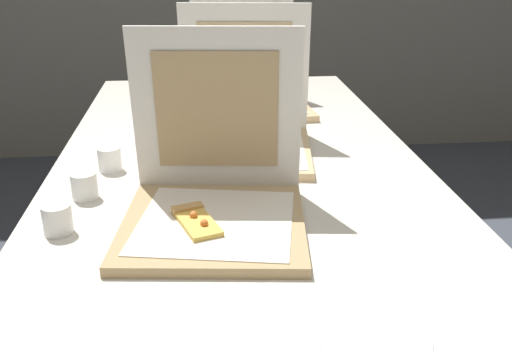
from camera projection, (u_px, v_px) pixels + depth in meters
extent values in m
cube|color=silver|center=(242.00, 180.00, 1.47)|extent=(0.97, 2.15, 0.03)
cylinder|color=gray|center=(129.00, 171.00, 2.49)|extent=(0.04, 0.04, 0.70)
cylinder|color=gray|center=(320.00, 164.00, 2.57)|extent=(0.04, 0.04, 0.70)
cube|color=tan|center=(213.00, 225.00, 1.18)|extent=(0.41, 0.41, 0.02)
cube|color=silver|center=(216.00, 221.00, 1.17)|extent=(0.36, 0.36, 0.00)
cube|color=white|center=(217.00, 111.00, 1.26)|extent=(0.37, 0.09, 0.37)
cube|color=tan|center=(217.00, 111.00, 1.25)|extent=(0.27, 0.06, 0.26)
cube|color=#E5B74C|center=(198.00, 223.00, 1.15)|extent=(0.10, 0.14, 0.01)
cube|color=tan|center=(187.00, 209.00, 1.20)|extent=(0.07, 0.04, 0.02)
sphere|color=orange|center=(204.00, 223.00, 1.13)|extent=(0.02, 0.02, 0.02)
sphere|color=orange|center=(193.00, 215.00, 1.16)|extent=(0.02, 0.02, 0.02)
cube|color=tan|center=(243.00, 152.00, 1.58)|extent=(0.41, 0.41, 0.02)
cube|color=silver|center=(245.00, 148.00, 1.57)|extent=(0.35, 0.35, 0.00)
cube|color=white|center=(245.00, 68.00, 1.66)|extent=(0.37, 0.09, 0.37)
cube|color=tan|center=(245.00, 68.00, 1.66)|extent=(0.27, 0.06, 0.26)
cube|color=tan|center=(252.00, 107.00, 2.00)|extent=(0.41, 0.41, 0.02)
cube|color=silver|center=(252.00, 104.00, 1.99)|extent=(0.35, 0.35, 0.00)
cube|color=white|center=(242.00, 42.00, 2.08)|extent=(0.37, 0.06, 0.37)
cube|color=tan|center=(242.00, 42.00, 2.07)|extent=(0.27, 0.04, 0.27)
cylinder|color=white|center=(145.00, 124.00, 1.75)|extent=(0.06, 0.06, 0.06)
cylinder|color=white|center=(110.00, 159.00, 1.48)|extent=(0.06, 0.06, 0.06)
cylinder|color=white|center=(84.00, 186.00, 1.32)|extent=(0.06, 0.06, 0.06)
cylinder|color=white|center=(57.00, 219.00, 1.16)|extent=(0.06, 0.06, 0.06)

